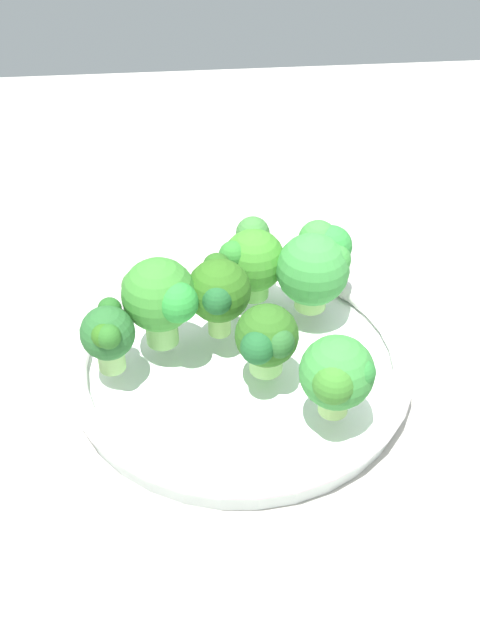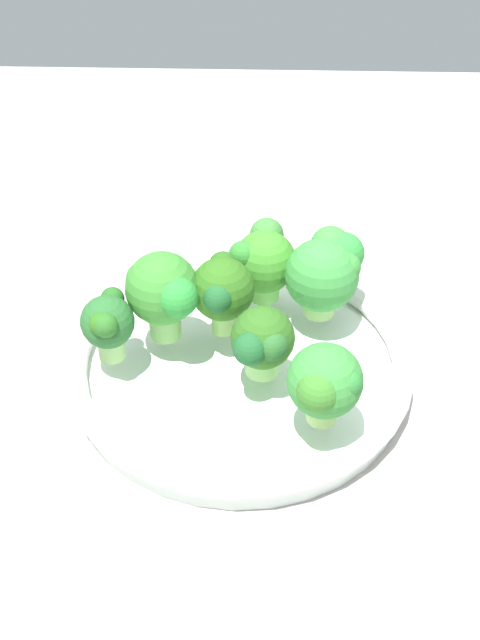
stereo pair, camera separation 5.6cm
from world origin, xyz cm
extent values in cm
cube|color=#ADAAA2|center=(0.00, 0.00, -1.25)|extent=(130.00, 130.00, 2.50)
cylinder|color=white|center=(-0.66, -0.92, 0.65)|extent=(26.08, 26.08, 1.30)
torus|color=white|center=(-0.66, -0.92, 2.09)|extent=(27.17, 27.17, 1.59)
cylinder|color=#95C86F|center=(-1.74, 8.94, 3.94)|extent=(2.07, 2.07, 2.11)
sphere|color=#27602A|center=(-1.74, 8.94, 6.32)|extent=(4.08, 4.08, 4.08)
sphere|color=#2B6319|center=(-3.11, 9.06, 7.26)|extent=(1.77, 1.77, 1.77)
sphere|color=#296522|center=(-3.32, 8.69, 7.32)|extent=(1.82, 1.82, 1.82)
sphere|color=#235B20|center=(-0.08, 8.76, 7.16)|extent=(1.82, 1.82, 1.82)
cylinder|color=#7CB75E|center=(0.99, 5.08, 4.26)|extent=(2.56, 2.56, 2.75)
sphere|color=#38822E|center=(0.99, 5.08, 7.49)|extent=(5.71, 5.71, 5.71)
sphere|color=#3B7C2F|center=(1.39, 6.60, 8.11)|extent=(2.50, 2.50, 2.50)
sphere|color=#2B8E33|center=(-0.75, 3.68, 8.00)|extent=(3.09, 3.09, 3.09)
cylinder|color=#86C164|center=(-3.01, -2.66, 3.79)|extent=(2.52, 2.52, 1.80)
sphere|color=#2C601D|center=(-3.01, -2.66, 6.23)|extent=(4.74, 4.74, 4.74)
sphere|color=#1D5829|center=(-4.71, -1.78, 6.63)|extent=(2.51, 2.51, 2.51)
sphere|color=#295F29|center=(-4.33, -3.30, 6.67)|extent=(2.41, 2.41, 2.41)
cylinder|color=#9ACA6A|center=(-7.75, -6.89, 3.89)|extent=(2.13, 2.13, 2.01)
sphere|color=#398B39|center=(-7.75, -6.89, 6.60)|extent=(5.24, 5.24, 5.24)
sphere|color=#387B28|center=(-9.20, -6.36, 7.10)|extent=(3.00, 3.00, 3.00)
sphere|color=#2B7A31|center=(-8.64, -8.26, 7.33)|extent=(2.10, 2.10, 2.10)
cylinder|color=#75C156|center=(6.22, -2.71, 3.83)|extent=(2.62, 2.62, 1.88)
sphere|color=#3B8428|center=(6.22, -2.71, 6.47)|extent=(5.25, 5.25, 5.25)
sphere|color=#3C7A36|center=(8.24, -2.84, 7.79)|extent=(2.86, 2.86, 2.86)
sphere|color=#2E7C2B|center=(5.51, -0.94, 7.59)|extent=(2.35, 2.35, 2.35)
cylinder|color=#8DBF61|center=(1.66, 0.51, 4.14)|extent=(1.84, 1.84, 2.51)
sphere|color=#2D641A|center=(1.66, 0.51, 7.03)|extent=(5.01, 5.01, 5.01)
sphere|color=#275C1A|center=(3.08, 0.54, 8.23)|extent=(2.27, 2.27, 2.27)
sphere|color=#1D5828|center=(-0.28, 0.73, 7.51)|extent=(2.42, 2.42, 2.42)
cylinder|color=#84B45E|center=(4.23, -7.29, 3.80)|extent=(2.63, 2.63, 1.83)
sphere|color=#3A8F3D|center=(4.23, -7.29, 6.66)|extent=(5.98, 5.98, 5.98)
sphere|color=green|center=(5.66, -8.98, 7.84)|extent=(3.45, 3.45, 3.45)
sphere|color=#3D903B|center=(6.26, -7.98, 8.13)|extent=(3.27, 3.27, 3.27)
sphere|color=#388E38|center=(4.15, -9.01, 7.55)|extent=(2.62, 2.62, 2.62)
camera|label=1|loc=(-43.63, 3.21, 41.66)|focal=41.61mm
camera|label=2|loc=(-43.80, -2.39, 41.66)|focal=41.61mm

